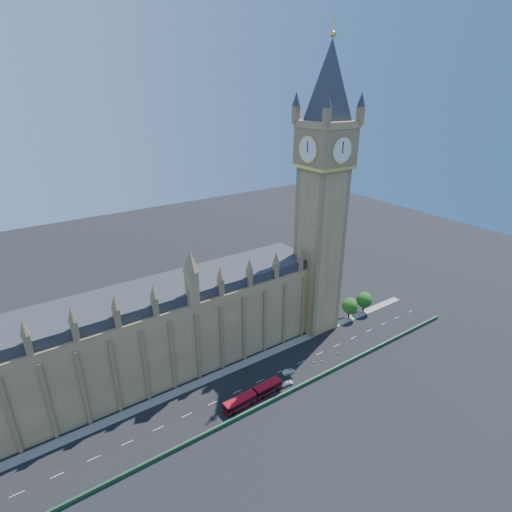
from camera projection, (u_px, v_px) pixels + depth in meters
ground at (249, 386)px, 117.33m from camera, size 400.00×400.00×0.00m
palace_westminster at (135, 339)px, 115.73m from camera, size 120.00×20.00×28.00m
elizabeth_tower at (323, 178)px, 126.45m from camera, size 20.59×20.59×105.00m
bridge_parapet at (267, 403)px, 110.24m from camera, size 160.00×0.60×1.20m
kerb_north at (232, 369)px, 124.53m from camera, size 160.00×3.00×0.16m
tree_east_near at (350, 305)px, 149.88m from camera, size 6.00×6.00×8.50m
tree_east_far at (365, 299)px, 154.02m from camera, size 6.00×6.00×8.50m
red_bus at (253, 395)px, 111.54m from camera, size 18.81×3.78×3.18m
car_grey at (249, 394)px, 113.56m from camera, size 4.09×1.82×1.37m
car_silver at (288, 372)px, 122.36m from camera, size 4.03×1.42×1.33m
car_white at (287, 383)px, 117.62m from camera, size 4.56×2.23×1.28m
cone_a at (313, 362)px, 127.08m from camera, size 0.46×0.46×0.69m
cone_b at (338, 354)px, 131.17m from camera, size 0.54×0.54×0.71m
cone_c at (291, 372)px, 122.46m from camera, size 0.62×0.62×0.78m
cone_d at (321, 361)px, 127.62m from camera, size 0.42×0.42×0.66m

